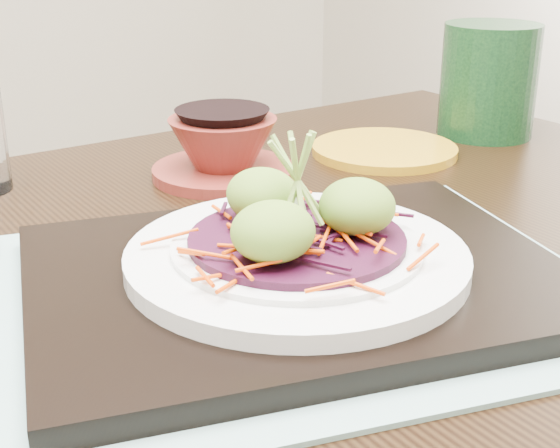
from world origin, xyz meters
TOP-DOWN VIEW (x-y plane):
  - dining_table at (0.09, -0.04)m, footprint 1.27×0.89m
  - placemat at (0.10, -0.11)m, footprint 0.55×0.49m
  - serving_tray at (0.10, -0.11)m, footprint 0.47×0.41m
  - white_plate at (0.10, -0.11)m, footprint 0.26×0.26m
  - cabbage_bed at (0.10, -0.11)m, footprint 0.16×0.16m
  - carrot_julienne at (0.10, -0.11)m, footprint 0.20×0.20m
  - guacamole_scoops at (0.10, -0.11)m, footprint 0.14×0.12m
  - scallion_garnish at (0.10, -0.11)m, footprint 0.06×0.06m
  - terracotta_bowl_set at (0.21, 0.15)m, footprint 0.19×0.19m
  - yellow_plate at (0.41, 0.10)m, footprint 0.23×0.23m
  - green_jar at (0.58, 0.09)m, footprint 0.16×0.16m

SIDE VIEW (x-z plane):
  - dining_table at x=0.09m, z-range 0.28..1.03m
  - placemat at x=0.10m, z-range 0.76..0.76m
  - yellow_plate at x=0.41m, z-range 0.76..0.77m
  - serving_tray at x=0.10m, z-range 0.76..0.78m
  - terracotta_bowl_set at x=0.21m, z-range 0.75..0.82m
  - white_plate at x=0.10m, z-range 0.78..0.80m
  - cabbage_bed at x=0.10m, z-range 0.80..0.80m
  - carrot_julienne at x=0.10m, z-range 0.80..0.81m
  - guacamole_scoops at x=0.10m, z-range 0.80..0.84m
  - green_jar at x=0.58m, z-range 0.76..0.90m
  - scallion_garnish at x=0.10m, z-range 0.80..0.89m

